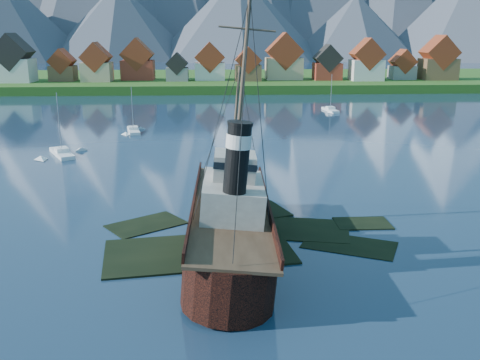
{
  "coord_description": "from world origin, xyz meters",
  "views": [
    {
      "loc": [
        -1.6,
        -50.07,
        20.67
      ],
      "look_at": [
        1.4,
        6.0,
        5.0
      ],
      "focal_mm": 40.0,
      "sensor_mm": 36.0,
      "label": 1
    }
  ],
  "objects_px": {
    "tugboat_wreck": "(226,218)",
    "sailboat_e": "(330,110)",
    "sailboat_f": "(134,131)",
    "sailboat_a": "(62,154)"
  },
  "relations": [
    {
      "from": "tugboat_wreck",
      "to": "sailboat_a",
      "type": "distance_m",
      "value": 50.33
    },
    {
      "from": "sailboat_e",
      "to": "sailboat_a",
      "type": "bearing_deg",
      "value": -145.35
    },
    {
      "from": "sailboat_e",
      "to": "tugboat_wreck",
      "type": "bearing_deg",
      "value": -114.48
    },
    {
      "from": "tugboat_wreck",
      "to": "sailboat_f",
      "type": "bearing_deg",
      "value": 107.23
    },
    {
      "from": "sailboat_f",
      "to": "tugboat_wreck",
      "type": "bearing_deg",
      "value": -86.87
    },
    {
      "from": "sailboat_f",
      "to": "sailboat_e",
      "type": "bearing_deg",
      "value": 17.55
    },
    {
      "from": "tugboat_wreck",
      "to": "sailboat_f",
      "type": "xyz_separation_m",
      "value": [
        -17.94,
        63.99,
        -2.9
      ]
    },
    {
      "from": "tugboat_wreck",
      "to": "sailboat_e",
      "type": "relative_size",
      "value": 3.06
    },
    {
      "from": "sailboat_f",
      "to": "sailboat_a",
      "type": "bearing_deg",
      "value": -125.6
    },
    {
      "from": "tugboat_wreck",
      "to": "sailboat_e",
      "type": "xyz_separation_m",
      "value": [
        30.53,
        92.07,
        -2.89
      ]
    }
  ]
}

